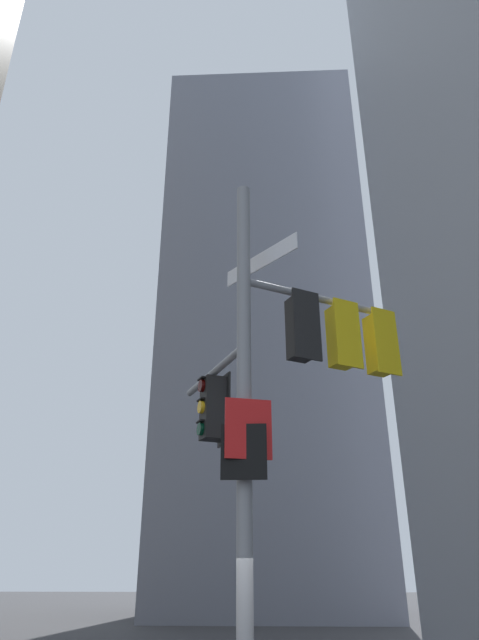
{
  "coord_description": "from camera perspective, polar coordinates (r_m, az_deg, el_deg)",
  "views": [
    {
      "loc": [
        0.26,
        -7.4,
        2.39
      ],
      "look_at": [
        -0.06,
        -0.06,
        5.7
      ],
      "focal_mm": 30.93,
      "sensor_mm": 36.0,
      "label": 1
    }
  ],
  "objects": [
    {
      "name": "building_mid_block",
      "position": [
        37.56,
        2.56,
        -1.07
      ],
      "size": [
        12.42,
        12.42,
        34.37
      ],
      "primitive_type": "cube",
      "color": "slate",
      "rests_on": "ground"
    },
    {
      "name": "signal_pole_assembly",
      "position": [
        8.35,
        4.61,
        -6.67
      ],
      "size": [
        3.65,
        2.66,
        8.1
      ],
      "color": "gray",
      "rests_on": "ground"
    }
  ]
}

